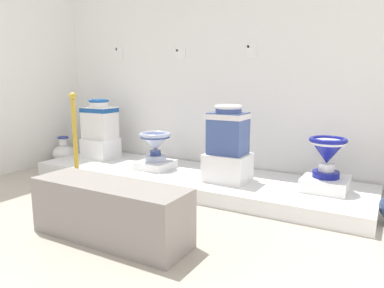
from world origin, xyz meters
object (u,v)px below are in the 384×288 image
at_px(plinth_block_tall_cobalt, 228,167).
at_px(info_placard_second, 180,54).
at_px(plinth_block_leftmost, 101,148).
at_px(antique_toilet_leftmost, 100,119).
at_px(plinth_block_slender_white, 156,165).
at_px(antique_toilet_slender_white, 155,142).
at_px(info_placard_first, 119,53).
at_px(info_placard_third, 251,51).
at_px(plinth_block_broad_patterned, 325,184).
at_px(decorative_vase_companion, 64,153).
at_px(antique_toilet_tall_cobalt, 228,129).
at_px(museum_bench, 110,211).
at_px(stanchion_post_near_left, 77,167).
at_px(antique_toilet_broad_patterned, 327,152).

relative_size(plinth_block_tall_cobalt, info_placard_second, 2.96).
relative_size(plinth_block_leftmost, antique_toilet_leftmost, 0.78).
bearing_deg(plinth_block_tall_cobalt, plinth_block_slender_white, 176.18).
distance_m(plinth_block_leftmost, antique_toilet_slender_white, 0.92).
distance_m(info_placard_first, info_placard_third, 1.77).
height_order(plinth_block_slender_white, plinth_block_broad_patterned, plinth_block_broad_patterned).
bearing_deg(decorative_vase_companion, antique_toilet_tall_cobalt, -2.21).
bearing_deg(museum_bench, plinth_block_leftmost, 135.29).
xyz_separation_m(plinth_block_broad_patterned, stanchion_post_near_left, (-1.99, -0.96, 0.11)).
bearing_deg(info_placard_second, plinth_block_slender_white, -90.63).
xyz_separation_m(plinth_block_slender_white, antique_toilet_tall_cobalt, (0.88, -0.06, 0.46)).
relative_size(antique_toilet_leftmost, plinth_block_slender_white, 1.31).
xyz_separation_m(decorative_vase_companion, stanchion_post_near_left, (1.22, -0.90, 0.15)).
xyz_separation_m(info_placard_first, info_placard_third, (1.77, -0.00, -0.04)).
bearing_deg(plinth_block_slender_white, stanchion_post_near_left, -106.06).
xyz_separation_m(antique_toilet_leftmost, antique_toilet_tall_cobalt, (1.77, -0.17, 0.02)).
bearing_deg(plinth_block_tall_cobalt, stanchion_post_near_left, -144.16).
relative_size(info_placard_first, stanchion_post_near_left, 0.15).
bearing_deg(museum_bench, antique_toilet_broad_patterned, 51.48).
xyz_separation_m(plinth_block_broad_patterned, museum_bench, (-1.15, -1.45, 0.01)).
bearing_deg(decorative_vase_companion, plinth_block_leftmost, 7.65).
relative_size(antique_toilet_tall_cobalt, plinth_block_broad_patterned, 1.19).
distance_m(info_placard_second, stanchion_post_near_left, 1.77).
relative_size(plinth_block_tall_cobalt, info_placard_first, 2.69).
xyz_separation_m(plinth_block_slender_white, info_placard_third, (0.86, 0.51, 1.20)).
bearing_deg(info_placard_third, antique_toilet_slender_white, -149.31).
bearing_deg(stanchion_post_near_left, antique_toilet_tall_cobalt, 35.84).
bearing_deg(plinth_block_leftmost, plinth_block_broad_patterned, -0.51).
bearing_deg(plinth_block_leftmost, plinth_block_tall_cobalt, -5.40).
distance_m(decorative_vase_companion, stanchion_post_near_left, 1.52).
distance_m(plinth_block_leftmost, antique_toilet_leftmost, 0.36).
bearing_deg(antique_toilet_tall_cobalt, plinth_block_broad_patterned, 9.48).
distance_m(plinth_block_leftmost, info_placard_first, 1.23).
distance_m(plinth_block_broad_patterned, stanchion_post_near_left, 2.21).
height_order(antique_toilet_slender_white, stanchion_post_near_left, stanchion_post_near_left).
xyz_separation_m(antique_toilet_slender_white, plinth_block_tall_cobalt, (0.88, -0.06, -0.15)).
xyz_separation_m(plinth_block_broad_patterned, info_placard_second, (-1.73, 0.43, 1.18)).
bearing_deg(plinth_block_broad_patterned, info_placard_first, 170.82).
relative_size(plinth_block_tall_cobalt, stanchion_post_near_left, 0.41).
relative_size(antique_toilet_slender_white, info_placard_third, 2.39).
relative_size(antique_toilet_slender_white, plinth_block_broad_patterned, 0.87).
bearing_deg(antique_toilet_slender_white, info_placard_first, 150.49).
distance_m(antique_toilet_broad_patterned, decorative_vase_companion, 3.22).
relative_size(info_placard_second, decorative_vase_companion, 0.37).
relative_size(plinth_block_leftmost, info_placard_first, 2.51).
height_order(plinth_block_broad_patterned, antique_toilet_broad_patterned, antique_toilet_broad_patterned).
distance_m(antique_toilet_leftmost, antique_toilet_broad_patterned, 2.64).
distance_m(info_placard_first, stanchion_post_near_left, 1.90).
bearing_deg(plinth_block_leftmost, antique_toilet_tall_cobalt, -5.40).
xyz_separation_m(antique_toilet_leftmost, plinth_block_broad_patterned, (2.64, -0.02, -0.42)).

